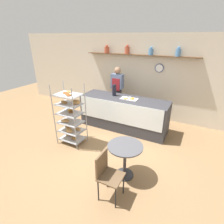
% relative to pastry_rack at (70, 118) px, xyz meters
% --- Properties ---
extents(ground_plane, '(14.00, 14.00, 0.00)m').
position_rel_pastry_rack_xyz_m(ground_plane, '(0.87, 0.21, -0.71)').
color(ground_plane, olive).
extents(back_wall, '(10.00, 0.30, 2.70)m').
position_rel_pastry_rack_xyz_m(back_wall, '(0.87, 2.55, 0.66)').
color(back_wall, beige).
rests_on(back_wall, ground_plane).
extents(display_counter, '(2.59, 0.79, 0.96)m').
position_rel_pastry_rack_xyz_m(display_counter, '(0.87, 1.36, -0.23)').
color(display_counter, '#333338').
rests_on(display_counter, ground_plane).
extents(pastry_rack, '(0.66, 0.48, 1.59)m').
position_rel_pastry_rack_xyz_m(pastry_rack, '(0.00, 0.00, 0.00)').
color(pastry_rack, gray).
rests_on(pastry_rack, ground_plane).
extents(person_worker, '(0.38, 0.23, 1.71)m').
position_rel_pastry_rack_xyz_m(person_worker, '(0.33, 2.01, 0.23)').
color(person_worker, '#282833').
rests_on(person_worker, ground_plane).
extents(cafe_table, '(0.68, 0.68, 0.71)m').
position_rel_pastry_rack_xyz_m(cafe_table, '(1.71, -0.47, -0.18)').
color(cafe_table, '#262628').
rests_on(cafe_table, ground_plane).
extents(cafe_chair, '(0.39, 0.39, 0.87)m').
position_rel_pastry_rack_xyz_m(cafe_chair, '(1.63, -1.06, -0.18)').
color(cafe_chair, black).
rests_on(cafe_chair, ground_plane).
extents(coffee_carafe, '(0.12, 0.12, 0.35)m').
position_rel_pastry_rack_xyz_m(coffee_carafe, '(0.50, 1.45, 0.42)').
color(coffee_carafe, black).
rests_on(coffee_carafe, display_counter).
extents(donut_tray_counter, '(0.49, 0.28, 0.05)m').
position_rel_pastry_rack_xyz_m(donut_tray_counter, '(1.01, 1.36, 0.26)').
color(donut_tray_counter, silver).
rests_on(donut_tray_counter, display_counter).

